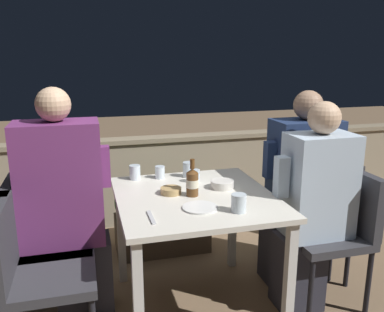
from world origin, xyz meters
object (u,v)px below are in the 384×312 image
at_px(chair_right_near, 339,222).
at_px(person_navy_jumper, 298,189).
at_px(person_blue_shirt, 312,207).
at_px(chair_left_near, 29,265).
at_px(potted_plant, 331,190).
at_px(person_purple_stripe, 67,207).
at_px(beer_bottle, 192,182).
at_px(chair_right_far, 322,205).
at_px(chair_left_far, 34,236).

bearing_deg(chair_right_near, person_navy_jumper, 112.73).
height_order(person_blue_shirt, person_navy_jumper, person_navy_jumper).
bearing_deg(chair_left_near, potted_plant, 20.28).
distance_m(chair_right_near, potted_plant, 0.93).
relative_size(person_navy_jumper, potted_plant, 1.86).
distance_m(person_blue_shirt, person_navy_jumper, 0.31).
bearing_deg(chair_left_near, person_blue_shirt, 1.89).
bearing_deg(person_purple_stripe, beer_bottle, -11.78).
relative_size(chair_right_far, person_navy_jumper, 0.65).
distance_m(chair_left_near, potted_plant, 2.43).
distance_m(chair_right_near, chair_right_far, 0.31).
bearing_deg(person_purple_stripe, chair_left_far, 180.00).
bearing_deg(person_navy_jumper, chair_right_near, -67.27).
xyz_separation_m(person_purple_stripe, chair_right_far, (1.69, 0.00, -0.16)).
xyz_separation_m(chair_left_near, potted_plant, (2.28, 0.84, -0.10)).
bearing_deg(chair_left_far, potted_plant, 12.21).
bearing_deg(chair_left_far, person_purple_stripe, -0.00).
xyz_separation_m(person_purple_stripe, person_blue_shirt, (1.42, -0.29, -0.04)).
xyz_separation_m(chair_left_near, person_purple_stripe, (0.18, 0.35, 0.16)).
bearing_deg(person_purple_stripe, chair_right_near, -10.32).
relative_size(person_blue_shirt, person_navy_jumper, 0.97).
xyz_separation_m(chair_left_far, person_blue_shirt, (1.61, -0.29, 0.12)).
relative_size(chair_right_far, beer_bottle, 3.89).
bearing_deg(chair_right_far, chair_right_near, -103.35).
bearing_deg(chair_right_near, potted_plant, 58.74).
bearing_deg(chair_left_near, beer_bottle, 12.55).
xyz_separation_m(chair_right_near, person_navy_jumper, (-0.12, 0.30, 0.13)).
bearing_deg(person_blue_shirt, chair_left_far, 169.67).
bearing_deg(chair_left_near, person_navy_jumper, 11.80).
height_order(person_purple_stripe, person_navy_jumper, person_purple_stripe).
xyz_separation_m(chair_left_far, beer_bottle, (0.90, -0.15, 0.30)).
distance_m(chair_left_far, chair_right_near, 1.83).
height_order(chair_left_near, chair_left_far, same).
relative_size(person_purple_stripe, chair_right_near, 1.61).
height_order(person_blue_shirt, chair_right_far, person_blue_shirt).
bearing_deg(potted_plant, chair_right_near, -121.26).
relative_size(chair_left_near, person_navy_jumper, 0.65).
relative_size(chair_left_near, potted_plant, 1.21).
height_order(chair_right_far, beer_bottle, beer_bottle).
relative_size(chair_left_near, chair_right_near, 1.00).
distance_m(chair_left_far, person_blue_shirt, 1.64).
relative_size(person_blue_shirt, beer_bottle, 5.85).
relative_size(chair_right_near, person_navy_jumper, 0.65).
xyz_separation_m(beer_bottle, potted_plant, (1.39, 0.64, -0.39)).
bearing_deg(chair_left_near, chair_left_far, 91.51).
xyz_separation_m(chair_right_far, person_navy_jumper, (-0.20, -0.00, 0.13)).
relative_size(person_purple_stripe, potted_plant, 1.94).
height_order(chair_right_near, person_navy_jumper, person_navy_jumper).
height_order(chair_right_near, beer_bottle, beer_bottle).
bearing_deg(person_navy_jumper, person_purple_stripe, -179.88).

